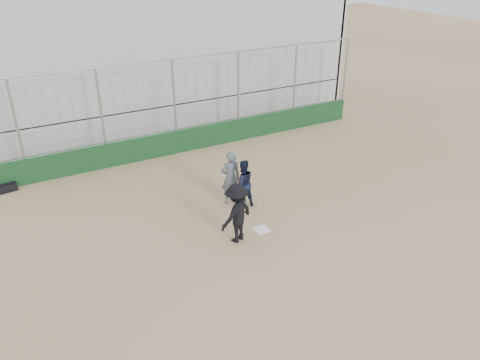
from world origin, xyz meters
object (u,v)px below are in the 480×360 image
batter_at_plate (237,213)px  umpire (231,180)px  catcher_crouched (243,192)px  equipment_bag (7,188)px

batter_at_plate → umpire: 2.32m
umpire → catcher_crouched: bearing=117.5°
batter_at_plate → catcher_crouched: (1.12, 1.63, -0.35)m
catcher_crouched → equipment_bag: 8.66m
catcher_crouched → umpire: bearing=111.3°
batter_at_plate → catcher_crouched: bearing=55.6°
umpire → batter_at_plate: bearing=72.7°
catcher_crouched → batter_at_plate: bearing=-124.4°
catcher_crouched → equipment_bag: catcher_crouched is taller
umpire → equipment_bag: (-6.76, 4.62, -0.72)m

